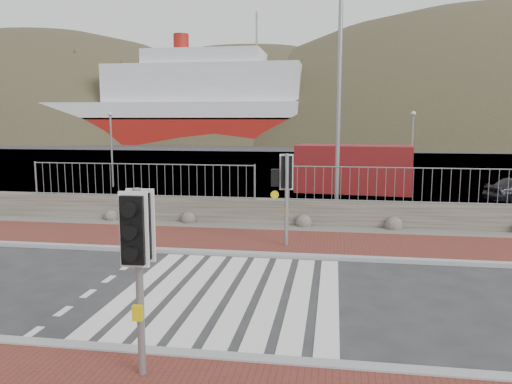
% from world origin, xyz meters
% --- Properties ---
extents(ground, '(220.00, 220.00, 0.00)m').
position_xyz_m(ground, '(0.00, 0.00, 0.00)').
color(ground, '#28282B').
rests_on(ground, ground).
extents(sidewalk_far, '(40.00, 3.00, 0.08)m').
position_xyz_m(sidewalk_far, '(0.00, 4.50, 0.04)').
color(sidewalk_far, maroon).
rests_on(sidewalk_far, ground).
extents(kerb_near, '(40.00, 0.25, 0.12)m').
position_xyz_m(kerb_near, '(0.00, -3.00, 0.05)').
color(kerb_near, gray).
rests_on(kerb_near, ground).
extents(kerb_far, '(40.00, 0.25, 0.12)m').
position_xyz_m(kerb_far, '(0.00, 3.00, 0.05)').
color(kerb_far, gray).
rests_on(kerb_far, ground).
extents(zebra_crossing, '(4.62, 5.60, 0.01)m').
position_xyz_m(zebra_crossing, '(-0.00, 0.00, 0.01)').
color(zebra_crossing, silver).
rests_on(zebra_crossing, ground).
extents(gravel_strip, '(40.00, 1.50, 0.06)m').
position_xyz_m(gravel_strip, '(0.00, 6.50, 0.03)').
color(gravel_strip, '#59544C').
rests_on(gravel_strip, ground).
extents(stone_wall, '(40.00, 0.60, 0.90)m').
position_xyz_m(stone_wall, '(0.00, 7.30, 0.45)').
color(stone_wall, '#4E4A40').
rests_on(stone_wall, ground).
extents(railing, '(18.07, 0.07, 1.22)m').
position_xyz_m(railing, '(0.00, 7.15, 1.82)').
color(railing, gray).
rests_on(railing, stone_wall).
extents(quay, '(120.00, 40.00, 0.50)m').
position_xyz_m(quay, '(0.00, 27.90, 0.00)').
color(quay, '#4C4C4F').
rests_on(quay, ground).
extents(water, '(220.00, 50.00, 0.05)m').
position_xyz_m(water, '(0.00, 62.90, 0.00)').
color(water, '#3F4C54').
rests_on(water, ground).
extents(ferry, '(50.00, 16.00, 20.00)m').
position_xyz_m(ferry, '(-24.65, 67.90, 5.36)').
color(ferry, maroon).
rests_on(ferry, ground).
extents(hills_backdrop, '(254.00, 90.00, 100.00)m').
position_xyz_m(hills_backdrop, '(6.74, 87.90, -23.05)').
color(hills_backdrop, '#353721').
rests_on(hills_backdrop, ground).
extents(traffic_signal_near, '(0.41, 0.26, 2.78)m').
position_xyz_m(traffic_signal_near, '(-0.51, -3.69, 2.00)').
color(traffic_signal_near, gray).
rests_on(traffic_signal_near, ground).
extents(traffic_signal_far, '(0.67, 0.32, 2.75)m').
position_xyz_m(traffic_signal_far, '(0.79, 4.01, 2.00)').
color(traffic_signal_far, gray).
rests_on(traffic_signal_far, ground).
extents(streetlight, '(1.85, 0.71, 8.94)m').
position_xyz_m(streetlight, '(2.42, 8.06, 5.03)').
color(streetlight, gray).
rests_on(streetlight, ground).
extents(shipping_container, '(6.01, 3.02, 2.41)m').
position_xyz_m(shipping_container, '(3.15, 15.96, 1.20)').
color(shipping_container, maroon).
rests_on(shipping_container, ground).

